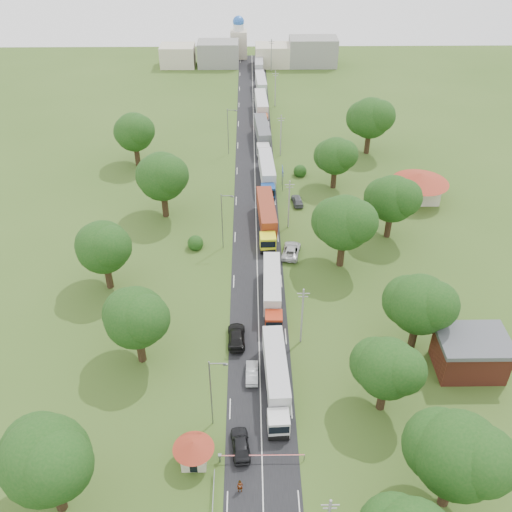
{
  "coord_description": "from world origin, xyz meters",
  "views": [
    {
      "loc": [
        -1.14,
        -61.58,
        53.55
      ],
      "look_at": [
        -0.2,
        8.39,
        3.0
      ],
      "focal_mm": 40.0,
      "sensor_mm": 36.0,
      "label": 1
    }
  ],
  "objects_px": {
    "boom_barrier": "(249,456)",
    "pedestrian_near": "(240,486)",
    "info_sign": "(283,174)",
    "truck_0": "(276,377)",
    "car_lane_front": "(241,445)",
    "car_lane_mid": "(252,373)",
    "guard_booth": "(194,449)"
  },
  "relations": [
    {
      "from": "boom_barrier",
      "to": "guard_booth",
      "type": "distance_m",
      "value": 5.98
    },
    {
      "from": "info_sign",
      "to": "truck_0",
      "type": "xyz_separation_m",
      "value": [
        -3.31,
        -50.09,
        -0.86
      ]
    },
    {
      "from": "boom_barrier",
      "to": "truck_0",
      "type": "xyz_separation_m",
      "value": [
        3.25,
        9.91,
        1.25
      ]
    },
    {
      "from": "boom_barrier",
      "to": "pedestrian_near",
      "type": "relative_size",
      "value": 5.46
    },
    {
      "from": "boom_barrier",
      "to": "pedestrian_near",
      "type": "height_order",
      "value": "pedestrian_near"
    },
    {
      "from": "truck_0",
      "to": "pedestrian_near",
      "type": "distance_m",
      "value": 14.11
    },
    {
      "from": "truck_0",
      "to": "pedestrian_near",
      "type": "xyz_separation_m",
      "value": [
        -4.21,
        -13.41,
        -1.29
      ]
    },
    {
      "from": "boom_barrier",
      "to": "pedestrian_near",
      "type": "bearing_deg",
      "value": -105.37
    },
    {
      "from": "boom_barrier",
      "to": "pedestrian_near",
      "type": "xyz_separation_m",
      "value": [
        -0.96,
        -3.5,
        -0.05
      ]
    },
    {
      "from": "car_lane_front",
      "to": "car_lane_mid",
      "type": "xyz_separation_m",
      "value": [
        1.31,
        10.46,
        -0.13
      ]
    },
    {
      "from": "truck_0",
      "to": "car_lane_front",
      "type": "height_order",
      "value": "truck_0"
    },
    {
      "from": "truck_0",
      "to": "pedestrian_near",
      "type": "relative_size",
      "value": 8.63
    },
    {
      "from": "car_lane_mid",
      "to": "truck_0",
      "type": "bearing_deg",
      "value": 145.15
    },
    {
      "from": "guard_booth",
      "to": "car_lane_front",
      "type": "distance_m",
      "value": 5.29
    },
    {
      "from": "guard_booth",
      "to": "pedestrian_near",
      "type": "xyz_separation_m",
      "value": [
        4.88,
        -3.5,
        -1.32
      ]
    },
    {
      "from": "info_sign",
      "to": "car_lane_mid",
      "type": "distance_m",
      "value": 48.49
    },
    {
      "from": "info_sign",
      "to": "pedestrian_near",
      "type": "height_order",
      "value": "info_sign"
    },
    {
      "from": "guard_booth",
      "to": "pedestrian_near",
      "type": "relative_size",
      "value": 2.6
    },
    {
      "from": "car_lane_mid",
      "to": "pedestrian_near",
      "type": "xyz_separation_m",
      "value": [
        -1.32,
        -15.46,
        0.15
      ]
    },
    {
      "from": "guard_booth",
      "to": "info_sign",
      "type": "height_order",
      "value": "info_sign"
    },
    {
      "from": "car_lane_mid",
      "to": "boom_barrier",
      "type": "bearing_deg",
      "value": 88.78
    },
    {
      "from": "truck_0",
      "to": "pedestrian_near",
      "type": "height_order",
      "value": "truck_0"
    },
    {
      "from": "truck_0",
      "to": "car_lane_front",
      "type": "xyz_separation_m",
      "value": [
        -4.21,
        -8.41,
        -1.32
      ]
    },
    {
      "from": "info_sign",
      "to": "truck_0",
      "type": "distance_m",
      "value": 50.21
    },
    {
      "from": "guard_booth",
      "to": "pedestrian_near",
      "type": "bearing_deg",
      "value": -35.64
    },
    {
      "from": "guard_booth",
      "to": "car_lane_front",
      "type": "xyz_separation_m",
      "value": [
        4.89,
        1.5,
        -1.34
      ]
    },
    {
      "from": "truck_0",
      "to": "boom_barrier",
      "type": "bearing_deg",
      "value": -108.16
    },
    {
      "from": "car_lane_front",
      "to": "pedestrian_near",
      "type": "xyz_separation_m",
      "value": [
        -0.01,
        -5.0,
        0.02
      ]
    },
    {
      "from": "car_lane_front",
      "to": "car_lane_mid",
      "type": "height_order",
      "value": "car_lane_front"
    },
    {
      "from": "car_lane_front",
      "to": "car_lane_mid",
      "type": "relative_size",
      "value": 1.14
    },
    {
      "from": "info_sign",
      "to": "car_lane_front",
      "type": "bearing_deg",
      "value": -97.32
    },
    {
      "from": "info_sign",
      "to": "car_lane_mid",
      "type": "bearing_deg",
      "value": -97.35
    }
  ]
}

